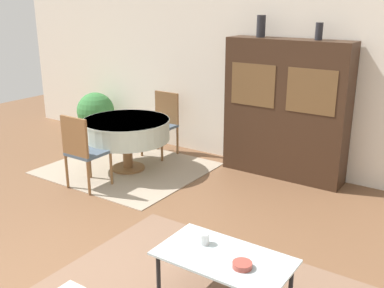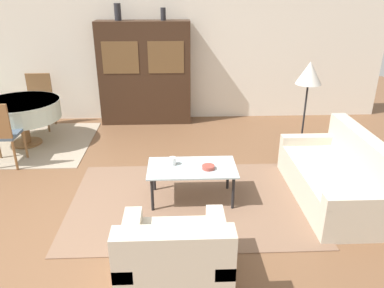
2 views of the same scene
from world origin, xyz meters
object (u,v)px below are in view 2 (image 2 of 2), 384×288
cup (172,161)px  vase_tall (118,12)px  couch (338,178)px  floor_lamp (309,77)px  coffee_table (192,170)px  bowl (208,167)px  armchair (175,260)px  vase_short (163,14)px  dining_chair_far (39,98)px  display_cabinet (145,73)px  dining_table (21,110)px

cup → vase_tall: 3.38m
couch → floor_lamp: floor_lamp is taller
couch → cup: bearing=86.3°
coffee_table → floor_lamp: bearing=35.5°
coffee_table → bowl: 0.21m
coffee_table → vase_tall: vase_tall is taller
armchair → vase_short: vase_short is taller
dining_chair_far → vase_short: bearing=-174.4°
coffee_table → dining_chair_far: dining_chair_far is taller
dining_chair_far → floor_lamp: 4.72m
display_cabinet → dining_table: display_cabinet is taller
display_cabinet → floor_lamp: size_ratio=1.29×
display_cabinet → vase_tall: (-0.42, 0.00, 1.09)m
couch → vase_short: bearing=36.0°
dining_chair_far → vase_short: vase_short is taller
cup → display_cabinet: bearing=100.3°
cup → dining_chair_far: bearing=133.0°
couch → vase_tall: 4.56m
cup → couch: bearing=-3.7°
couch → dining_chair_far: 5.28m
dining_chair_far → vase_tall: size_ratio=3.40×
armchair → cup: armchair is taller
vase_short → dining_table: bearing=-155.2°
floor_lamp → vase_tall: (-2.92, 1.68, 0.79)m
dining_table → vase_short: bearing=24.8°
vase_tall → vase_short: 0.79m
armchair → cup: (-0.02, 1.53, 0.21)m
dining_chair_far → dining_table: bearing=90.0°
couch → dining_table: 4.89m
coffee_table → vase_tall: 3.55m
cup → dining_table: bearing=143.9°
vase_short → floor_lamp: bearing=-38.3°
floor_lamp → cup: size_ratio=15.25×
bowl → vase_short: (-0.58, 2.99, 1.52)m
armchair → floor_lamp: size_ratio=0.64×
cup → vase_tall: bearing=108.2°
display_cabinet → vase_tall: 1.16m
display_cabinet → dining_chair_far: (-1.94, -0.23, -0.38)m
coffee_table → armchair: bearing=-98.3°
couch → dining_table: size_ratio=1.44×
dining_chair_far → floor_lamp: bearing=161.8°
display_cabinet → bowl: (0.95, -2.99, -0.47)m
couch → floor_lamp: (-0.05, 1.31, 0.95)m
armchair → cup: 1.54m
floor_lamp → bowl: (-1.55, -1.31, -0.77)m
floor_lamp → bowl: bearing=-140.0°
display_cabinet → dining_table: size_ratio=1.53×
couch → bowl: 1.61m
dining_table → armchair: bearing=-53.3°
dining_chair_far → cup: (2.46, -2.63, -0.06)m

